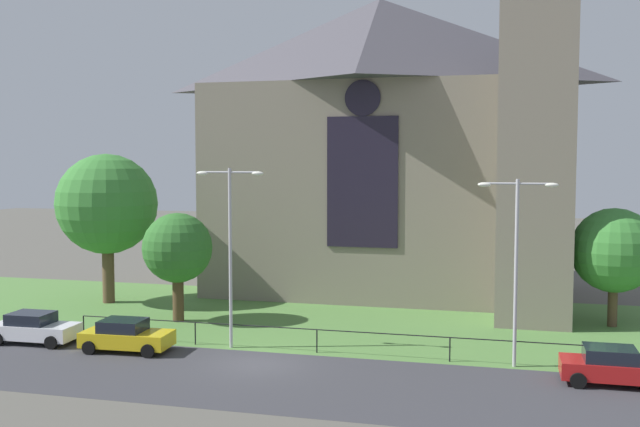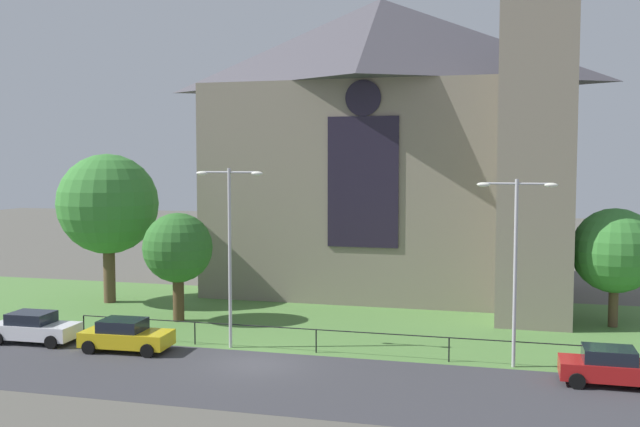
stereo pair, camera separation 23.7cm
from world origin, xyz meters
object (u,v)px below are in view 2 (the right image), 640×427
object	(u,v)px
parked_car_yellow	(126,335)
church_building	(390,142)
tree_left_near	(178,248)
streetlamp_near	(230,235)
parked_car_red	(613,367)
parked_car_white	(34,328)
tree_right_far	(615,251)
tree_left_far	(108,204)
streetlamp_far	(516,248)

from	to	relation	value
parked_car_yellow	church_building	bearing A→B (deg)	59.95
tree_left_near	streetlamp_near	size ratio (longest dim) A/B	0.71
parked_car_yellow	parked_car_red	size ratio (longest dim) A/B	1.02
tree_left_near	parked_car_yellow	xyz separation A→B (m)	(0.42, -6.55, -3.36)
parked_car_yellow	parked_car_white	bearing A→B (deg)	174.02
tree_right_far	parked_car_red	distance (m)	11.60
church_building	tree_right_far	distance (m)	16.49
tree_left_far	tree_right_far	xyz separation A→B (m)	(30.11, 0.78, -2.10)
streetlamp_near	parked_car_yellow	distance (m)	6.83
parked_car_red	church_building	bearing A→B (deg)	123.22
church_building	tree_right_far	world-z (taller)	church_building
church_building	parked_car_red	size ratio (longest dim) A/B	6.19
streetlamp_far	parked_car_yellow	distance (m)	18.42
tree_right_far	parked_car_red	size ratio (longest dim) A/B	1.54
tree_left_near	streetlamp_near	world-z (taller)	streetlamp_near
tree_right_far	parked_car_red	world-z (taller)	tree_right_far
tree_left_far	parked_car_red	size ratio (longest dim) A/B	2.25
church_building	streetlamp_far	distance (m)	19.23
tree_left_far	tree_right_far	bearing A→B (deg)	1.48
parked_car_white	tree_right_far	bearing A→B (deg)	19.45
tree_right_far	streetlamp_far	distance (m)	10.79
church_building	tree_left_far	bearing A→B (deg)	-154.11
church_building	tree_left_near	world-z (taller)	church_building
tree_left_near	tree_right_far	distance (m)	23.92
tree_left_near	parked_car_white	distance (m)	8.56
streetlamp_far	parked_car_yellow	bearing A→B (deg)	-174.06
church_building	streetlamp_near	xyz separation A→B (m)	(-5.02, -16.65, -4.80)
tree_left_near	streetlamp_near	xyz separation A→B (m)	(4.99, -4.70, 1.36)
streetlamp_far	parked_car_white	bearing A→B (deg)	-176.15
streetlamp_far	church_building	bearing A→B (deg)	116.16
streetlamp_near	parked_car_red	world-z (taller)	streetlamp_near
parked_car_white	parked_car_yellow	xyz separation A→B (m)	(5.21, -0.30, 0.00)
tree_left_far	parked_car_white	size ratio (longest dim) A/B	2.22
tree_left_near	parked_car_yellow	bearing A→B (deg)	-86.32
tree_right_far	parked_car_yellow	world-z (taller)	tree_right_far
streetlamp_far	parked_car_white	xyz separation A→B (m)	(-22.98, -1.55, -4.48)
church_building	tree_right_far	xyz separation A→B (m)	(13.46, -7.30, -6.12)
tree_left_near	church_building	bearing A→B (deg)	50.04
church_building	tree_right_far	bearing A→B (deg)	-28.48
tree_right_far	parked_car_white	distance (m)	30.48
tree_left_near	tree_right_far	xyz separation A→B (m)	(23.47, 4.65, 0.05)
streetlamp_far	parked_car_white	distance (m)	23.47
tree_left_far	parked_car_yellow	world-z (taller)	tree_left_far
tree_left_near	streetlamp_near	distance (m)	6.99
tree_left_near	parked_car_yellow	world-z (taller)	tree_left_near
streetlamp_near	parked_car_yellow	world-z (taller)	streetlamp_near
tree_left_far	streetlamp_near	xyz separation A→B (m)	(11.63, -8.57, -0.78)
church_building	parked_car_white	bearing A→B (deg)	-129.13
streetlamp_far	parked_car_red	size ratio (longest dim) A/B	1.96
tree_right_far	parked_car_yellow	bearing A→B (deg)	-154.09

